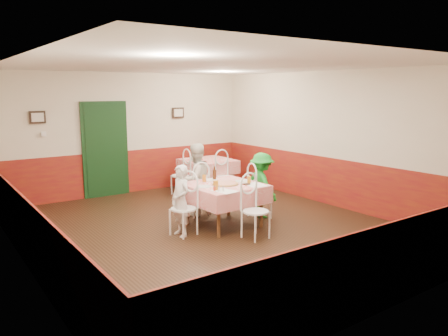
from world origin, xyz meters
TOP-DOWN VIEW (x-y plane):
  - floor at (0.00, 0.00)m, footprint 7.00×7.00m
  - ceiling at (0.00, 0.00)m, footprint 7.00×7.00m
  - back_wall at (0.00, 3.50)m, footprint 6.00×0.10m
  - front_wall at (0.00, -3.50)m, footprint 6.00×0.10m
  - left_wall at (-3.00, 0.00)m, footprint 0.10×7.00m
  - right_wall at (3.00, 0.00)m, footprint 0.10×7.00m
  - wainscot_back at (0.00, 3.48)m, footprint 6.00×0.03m
  - wainscot_front at (0.00, -3.48)m, footprint 6.00×0.03m
  - wainscot_left at (-2.98, 0.00)m, footprint 0.03×7.00m
  - wainscot_right at (2.98, 0.00)m, footprint 0.03×7.00m
  - door at (-0.60, 3.45)m, footprint 0.96×0.06m
  - picture_left at (-2.00, 3.45)m, footprint 0.32×0.03m
  - picture_right at (1.30, 3.45)m, footprint 0.32×0.03m
  - thermostat at (-1.90, 3.45)m, footprint 0.10×0.03m
  - main_table at (0.29, 0.03)m, footprint 1.27×1.27m
  - second_table at (1.58, 2.55)m, footprint 1.14×1.14m
  - chair_left at (-0.56, 0.00)m, footprint 0.51×0.51m
  - chair_right at (1.14, 0.07)m, footprint 0.49×0.49m
  - chair_far at (0.26, 0.88)m, footprint 0.45×0.45m
  - chair_near at (0.32, -0.82)m, footprint 0.45×0.45m
  - chair_second_a at (0.83, 2.55)m, footprint 0.43×0.43m
  - chair_second_b at (1.58, 1.80)m, footprint 0.43×0.43m
  - pizza at (0.29, 0.00)m, footprint 0.47×0.47m
  - plate_left at (-0.14, 0.04)m, footprint 0.26×0.26m
  - plate_right at (0.69, 0.03)m, footprint 0.26×0.26m
  - plate_far at (0.28, 0.46)m, footprint 0.26×0.26m
  - glass_a at (-0.09, -0.26)m, footprint 0.09×0.09m
  - glass_b at (0.70, -0.15)m, footprint 0.07×0.07m
  - glass_c at (0.12, 0.41)m, footprint 0.07×0.07m
  - beer_bottle at (0.36, 0.45)m, footprint 0.07×0.07m
  - shaker_a at (-0.11, -0.39)m, footprint 0.04×0.04m
  - shaker_b at (-0.05, -0.42)m, footprint 0.04×0.04m
  - shaker_c at (-0.16, -0.32)m, footprint 0.04×0.04m
  - menu_left at (-0.02, -0.41)m, footprint 0.37×0.45m
  - menu_right at (0.71, -0.32)m, footprint 0.36×0.45m
  - wallet at (0.58, -0.23)m, footprint 0.11×0.09m
  - diner_left at (-0.61, 0.00)m, footprint 0.29×0.44m
  - diner_far at (0.25, 0.93)m, footprint 0.75×0.62m
  - diner_right at (1.19, 0.07)m, footprint 0.53×0.84m

SIDE VIEW (x-z plane):
  - floor at x=0.00m, z-range 0.00..0.00m
  - main_table at x=0.29m, z-range -0.01..0.76m
  - second_table at x=1.58m, z-range -0.01..0.76m
  - chair_left at x=-0.56m, z-range 0.00..0.90m
  - chair_right at x=1.14m, z-range 0.00..0.90m
  - chair_far at x=0.26m, z-range 0.00..0.90m
  - chair_near at x=0.32m, z-range 0.00..0.90m
  - chair_second_a at x=0.83m, z-range 0.00..0.90m
  - chair_second_b at x=1.58m, z-range 0.00..0.90m
  - wainscot_back at x=0.00m, z-range 0.00..1.00m
  - wainscot_front at x=0.00m, z-range 0.00..1.00m
  - wainscot_left at x=-2.98m, z-range 0.00..1.00m
  - wainscot_right at x=2.98m, z-range 0.00..1.00m
  - diner_left at x=-0.61m, z-range 0.00..1.20m
  - diner_right at x=1.19m, z-range 0.00..1.24m
  - diner_far at x=0.25m, z-range 0.00..1.40m
  - menu_left at x=-0.02m, z-range 0.76..0.76m
  - menu_right at x=0.71m, z-range 0.76..0.76m
  - plate_left at x=-0.14m, z-range 0.76..0.77m
  - plate_right at x=0.69m, z-range 0.76..0.77m
  - plate_far at x=0.28m, z-range 0.76..0.77m
  - wallet at x=0.58m, z-range 0.76..0.78m
  - pizza at x=0.29m, z-range 0.76..0.79m
  - shaker_a at x=-0.11m, z-range 0.76..0.85m
  - shaker_b at x=-0.05m, z-range 0.76..0.85m
  - shaker_c at x=-0.16m, z-range 0.76..0.85m
  - glass_b at x=0.70m, z-range 0.76..0.88m
  - glass_c at x=0.12m, z-range 0.76..0.89m
  - glass_a at x=-0.09m, z-range 0.76..0.92m
  - beer_bottle at x=0.36m, z-range 0.76..0.99m
  - door at x=-0.60m, z-range 0.00..2.10m
  - back_wall at x=0.00m, z-range 0.00..2.80m
  - front_wall at x=0.00m, z-range 0.00..2.80m
  - left_wall at x=-3.00m, z-range 0.00..2.80m
  - right_wall at x=3.00m, z-range 0.00..2.80m
  - thermostat at x=-1.90m, z-range 1.45..1.55m
  - picture_left at x=-2.00m, z-range 1.72..1.98m
  - picture_right at x=1.30m, z-range 1.72..1.98m
  - ceiling at x=0.00m, z-range 2.80..2.80m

